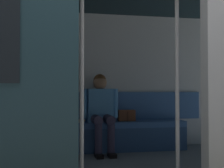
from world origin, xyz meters
TOP-DOWN VIEW (x-y plane):
  - train_car at (0.07, -1.24)m, footprint 6.40×2.81m
  - bench_seat at (0.00, -2.30)m, footprint 2.70×0.44m
  - person_seated at (-0.02, -2.25)m, footprint 0.55×0.68m
  - handbag at (-0.44, -2.36)m, footprint 0.26×0.15m
  - book at (0.31, -2.34)m, footprint 0.22×0.26m
  - grab_pole_door at (0.43, -0.36)m, footprint 0.04×0.04m
  - grab_pole_far at (-0.43, -0.37)m, footprint 0.04×0.04m

SIDE VIEW (x-z plane):
  - bench_seat at x=0.00m, z-range 0.12..0.57m
  - book at x=0.31m, z-range 0.45..0.48m
  - handbag at x=-0.44m, z-range 0.45..0.62m
  - person_seated at x=-0.02m, z-range 0.08..1.26m
  - grab_pole_door at x=0.43m, z-range 0.00..2.16m
  - grab_pole_far at x=-0.43m, z-range 0.00..2.16m
  - train_car at x=0.07m, z-range 0.38..2.68m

